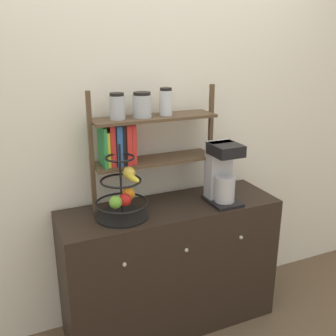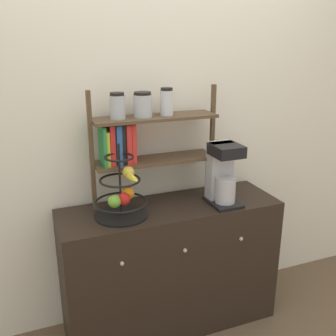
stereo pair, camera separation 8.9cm
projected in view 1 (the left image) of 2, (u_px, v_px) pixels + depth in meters
wall_back at (153, 123)px, 2.46m from camera, size 7.00×0.05×2.60m
sideboard at (170, 266)px, 2.51m from camera, size 1.35×0.45×0.84m
coffee_maker at (222, 172)px, 2.39m from camera, size 0.17×0.23×0.38m
fruit_stand at (123, 195)px, 2.19m from camera, size 0.30×0.30×0.43m
shelf_hutch at (138, 133)px, 2.27m from camera, size 0.79×0.20×0.70m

